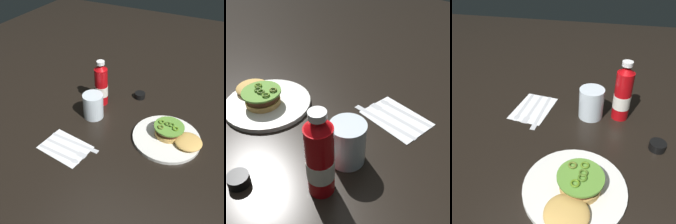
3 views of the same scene
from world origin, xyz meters
TOP-DOWN VIEW (x-y plane):
  - ground_plane at (0.00, 0.00)m, footprint 3.00×3.00m
  - dinner_plate at (0.08, -0.02)m, footprint 0.27×0.27m
  - burger_sandwich at (0.11, -0.01)m, footprint 0.20×0.13m
  - ketchup_bottle at (-0.27, 0.08)m, footprint 0.06×0.06m
  - water_glass at (-0.25, -0.02)m, footprint 0.09×0.09m
  - condiment_cup at (-0.12, 0.20)m, footprint 0.05×0.05m
  - napkin at (-0.25, -0.24)m, footprint 0.20×0.15m
  - spoon_utensil at (-0.23, -0.28)m, footprint 0.18×0.03m
  - fork_utensil at (-0.23, -0.24)m, footprint 0.19×0.03m
  - butter_knife at (-0.22, -0.21)m, footprint 0.22×0.02m

SIDE VIEW (x-z plane):
  - ground_plane at x=0.00m, z-range 0.00..0.00m
  - napkin at x=-0.25m, z-range 0.00..0.00m
  - spoon_utensil at x=-0.23m, z-range 0.00..0.01m
  - fork_utensil at x=-0.23m, z-range 0.00..0.01m
  - butter_knife at x=-0.22m, z-range 0.00..0.01m
  - dinner_plate at x=0.08m, z-range 0.00..0.01m
  - condiment_cup at x=-0.12m, z-range 0.00..0.03m
  - burger_sandwich at x=0.11m, z-range 0.01..0.06m
  - water_glass at x=-0.25m, z-range 0.00..0.11m
  - ketchup_bottle at x=-0.27m, z-range -0.01..0.20m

